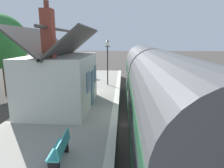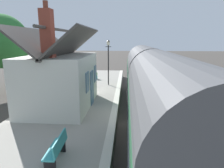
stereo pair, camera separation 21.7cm
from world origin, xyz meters
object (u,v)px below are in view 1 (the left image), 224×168
train (153,87)px  planter_bench_right (94,75)px  lamp_post_platform (108,54)px  station_building (61,79)px  bench_mid_platform (60,149)px  tree_distant (1,42)px

train → planter_bench_right: (9.29, 4.65, -1.01)m
lamp_post_platform → station_building: bearing=159.2°
planter_bench_right → lamp_post_platform: (-2.67, -1.63, 2.35)m
train → lamp_post_platform: bearing=24.6°
station_building → lamp_post_platform: size_ratio=1.48×
bench_mid_platform → train: bearing=-36.3°
train → lamp_post_platform: (6.61, 3.02, 1.34)m
train → planter_bench_right: 10.43m
planter_bench_right → lamp_post_platform: size_ratio=0.20×
station_building → train: bearing=-96.0°
bench_mid_platform → tree_distant: size_ratio=0.21×
planter_bench_right → tree_distant: 8.82m
lamp_post_platform → planter_bench_right: bearing=31.4°
bench_mid_platform → station_building: bearing=16.6°
train → bench_mid_platform: train is taller
bench_mid_platform → tree_distant: tree_distant is taller
station_building → bench_mid_platform: (-5.56, -1.65, -1.21)m
station_building → bench_mid_platform: bearing=-163.4°
planter_bench_right → tree_distant: tree_distant is taller
train → bench_mid_platform: 6.27m
tree_distant → station_building: bearing=-127.7°
station_building → tree_distant: 8.62m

